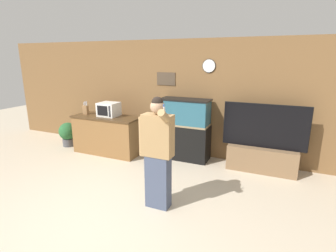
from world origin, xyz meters
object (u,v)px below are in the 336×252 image
at_px(tv_on_stand, 262,152).
at_px(person_standing, 157,152).
at_px(microwave, 109,109).
at_px(aquarium_on_stand, 185,129).
at_px(potted_plant, 68,133).
at_px(counter_island, 108,134).
at_px(knife_block, 86,110).

xyz_separation_m(tv_on_stand, person_standing, (-1.33, -1.99, 0.48)).
distance_m(microwave, aquarium_on_stand, 1.82).
bearing_deg(person_standing, potted_plant, 153.96).
bearing_deg(tv_on_stand, microwave, -174.80).
xyz_separation_m(aquarium_on_stand, potted_plant, (-3.02, -0.39, -0.34)).
bearing_deg(person_standing, counter_island, 142.13).
height_order(aquarium_on_stand, person_standing, person_standing).
bearing_deg(tv_on_stand, potted_plant, -175.63).
height_order(person_standing, potted_plant, person_standing).
distance_m(counter_island, knife_block, 0.81).
distance_m(aquarium_on_stand, potted_plant, 3.06).
bearing_deg(counter_island, knife_block, -178.69).
xyz_separation_m(microwave, potted_plant, (-1.27, -0.05, -0.71)).
bearing_deg(knife_block, tv_on_stand, 5.16).
bearing_deg(person_standing, tv_on_stand, 56.19).
distance_m(counter_island, person_standing, 2.70).
relative_size(microwave, person_standing, 0.26).
bearing_deg(counter_island, potted_plant, -179.70).
xyz_separation_m(microwave, person_standing, (2.06, -1.68, -0.17)).
xyz_separation_m(knife_block, tv_on_stand, (4.02, 0.36, -0.60)).
height_order(aquarium_on_stand, tv_on_stand, tv_on_stand).
xyz_separation_m(tv_on_stand, potted_plant, (-4.67, -0.36, -0.06)).
xyz_separation_m(person_standing, potted_plant, (-3.34, 1.63, -0.54)).
distance_m(microwave, tv_on_stand, 3.47).
xyz_separation_m(microwave, tv_on_stand, (3.39, 0.31, -0.65)).
relative_size(counter_island, knife_block, 5.20).
bearing_deg(tv_on_stand, counter_island, -174.18).
distance_m(microwave, potted_plant, 1.46).
distance_m(aquarium_on_stand, tv_on_stand, 1.67).
relative_size(microwave, tv_on_stand, 0.28).
bearing_deg(microwave, tv_on_stand, 5.20).
bearing_deg(potted_plant, knife_block, -0.63).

